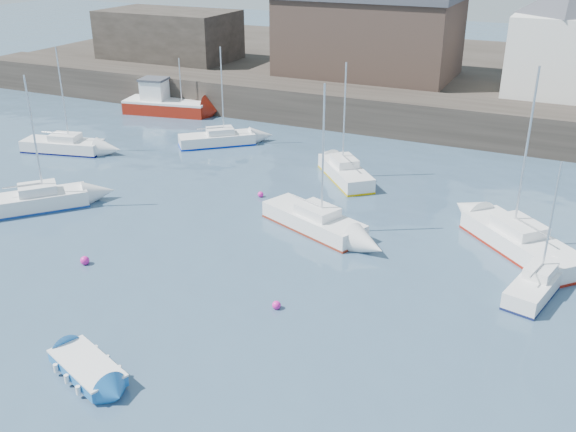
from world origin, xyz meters
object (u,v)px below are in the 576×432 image
at_px(sailboat_f, 345,172).
at_px(buoy_far, 261,197).
at_px(sailboat_c, 537,284).
at_px(sailboat_e, 63,145).
at_px(fishing_boat, 165,103).
at_px(sailboat_b, 314,220).
at_px(blue_dinghy, 87,368).
at_px(buoy_near, 85,264).
at_px(buoy_mid, 276,308).
at_px(sailboat_a, 35,201).
at_px(sailboat_h, 217,139).
at_px(sailboat_d, 521,242).

relative_size(sailboat_f, buoy_far, 20.93).
bearing_deg(sailboat_c, sailboat_f, 142.28).
relative_size(sailboat_e, buoy_far, 21.27).
xyz_separation_m(fishing_boat, sailboat_b, (22.29, -17.44, -0.45)).
relative_size(blue_dinghy, sailboat_b, 0.45).
height_order(buoy_near, buoy_mid, buoy_near).
xyz_separation_m(blue_dinghy, sailboat_a, (-13.77, 11.22, 0.20)).
height_order(fishing_boat, sailboat_h, sailboat_h).
xyz_separation_m(fishing_boat, sailboat_c, (34.42, -19.53, -0.51)).
xyz_separation_m(fishing_boat, sailboat_f, (21.14, -9.25, -0.44)).
bearing_deg(sailboat_e, fishing_boat, 87.84).
relative_size(sailboat_a, buoy_mid, 20.44).
bearing_deg(fishing_boat, sailboat_c, -29.56).
relative_size(sailboat_a, sailboat_h, 1.07).
distance_m(sailboat_c, buoy_near, 22.08).
bearing_deg(sailboat_b, sailboat_d, 10.57).
height_order(sailboat_e, buoy_near, sailboat_e).
relative_size(fishing_boat, sailboat_e, 1.03).
bearing_deg(buoy_far, sailboat_h, 134.53).
distance_m(sailboat_h, buoy_mid, 24.51).
xyz_separation_m(fishing_boat, sailboat_h, (9.32, -6.26, -0.50)).
bearing_deg(sailboat_h, sailboat_a, -102.38).
relative_size(sailboat_d, sailboat_h, 1.26).
height_order(sailboat_c, buoy_mid, sailboat_c).
relative_size(blue_dinghy, sailboat_e, 0.48).
bearing_deg(sailboat_c, sailboat_h, 152.15).
distance_m(sailboat_d, sailboat_h, 25.62).
bearing_deg(sailboat_e, buoy_near, -44.24).
relative_size(fishing_boat, sailboat_a, 1.01).
bearing_deg(buoy_far, sailboat_b, -31.40).
height_order(sailboat_a, sailboat_c, sailboat_a).
bearing_deg(sailboat_h, sailboat_d, -20.89).
bearing_deg(fishing_boat, sailboat_b, -38.05).
relative_size(buoy_near, buoy_far, 1.23).
xyz_separation_m(sailboat_e, buoy_mid, (24.50, -13.15, -0.52)).
distance_m(sailboat_c, buoy_mid, 12.18).
bearing_deg(sailboat_e, sailboat_h, 33.37).
height_order(fishing_boat, buoy_near, fishing_boat).
bearing_deg(buoy_near, sailboat_a, 150.61).
distance_m(sailboat_a, buoy_mid, 18.58).
distance_m(sailboat_b, sailboat_c, 12.31).
xyz_separation_m(sailboat_e, buoy_near, (13.86, -13.49, -0.52)).
distance_m(sailboat_e, sailboat_h, 11.73).
relative_size(sailboat_a, sailboat_d, 0.84).
height_order(fishing_boat, sailboat_c, sailboat_c).
bearing_deg(sailboat_f, sailboat_a, -140.21).
height_order(sailboat_a, buoy_mid, sailboat_a).
height_order(sailboat_d, sailboat_f, sailboat_d).
bearing_deg(fishing_boat, sailboat_h, -33.89).
bearing_deg(sailboat_e, sailboat_b, -11.75).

